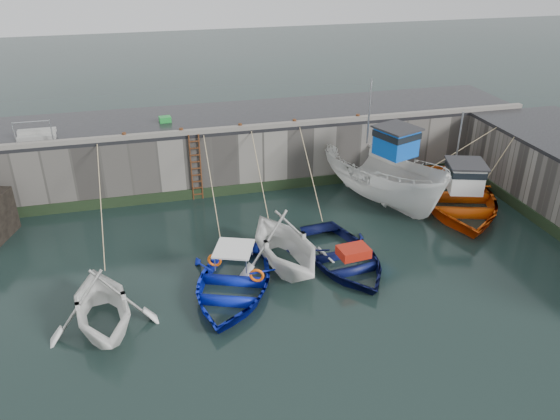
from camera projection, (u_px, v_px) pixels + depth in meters
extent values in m
plane|color=black|center=(295.00, 321.00, 17.81)|extent=(120.00, 120.00, 0.00)
cube|color=slate|center=(229.00, 147.00, 27.91)|extent=(30.00, 5.00, 3.00)
cube|color=black|center=(228.00, 117.00, 27.19)|extent=(30.00, 5.00, 0.16)
cube|color=slate|center=(236.00, 128.00, 25.08)|extent=(30.00, 0.30, 0.20)
cube|color=black|center=(239.00, 189.00, 26.29)|extent=(30.00, 0.08, 0.50)
cube|color=black|center=(558.00, 233.00, 22.48)|extent=(0.08, 15.00, 0.50)
cylinder|color=#3F1E0F|center=(191.00, 168.00, 25.16)|extent=(0.07, 0.07, 3.20)
cylinder|color=#3F1E0F|center=(201.00, 167.00, 25.25)|extent=(0.07, 0.07, 3.20)
cube|color=#3F1E0F|center=(198.00, 194.00, 25.80)|extent=(0.44, 0.06, 0.05)
cube|color=#3F1E0F|center=(197.00, 188.00, 25.65)|extent=(0.44, 0.06, 0.05)
cube|color=#3F1E0F|center=(197.00, 181.00, 25.50)|extent=(0.44, 0.06, 0.05)
cube|color=#3F1E0F|center=(196.00, 175.00, 25.35)|extent=(0.44, 0.06, 0.05)
cube|color=#3F1E0F|center=(196.00, 168.00, 25.20)|extent=(0.44, 0.06, 0.05)
cube|color=#3F1E0F|center=(195.00, 162.00, 25.05)|extent=(0.44, 0.06, 0.05)
cube|color=#3F1E0F|center=(195.00, 155.00, 24.90)|extent=(0.44, 0.06, 0.05)
cube|color=#3F1E0F|center=(194.00, 148.00, 24.75)|extent=(0.44, 0.06, 0.05)
cube|color=#3F1E0F|center=(194.00, 141.00, 24.60)|extent=(0.44, 0.06, 0.05)
imported|color=white|center=(105.00, 325.00, 17.61)|extent=(4.35, 4.84, 2.26)
imported|color=#0B1DB0|center=(232.00, 290.00, 19.34)|extent=(5.59, 6.48, 1.13)
imported|color=white|center=(284.00, 264.00, 20.82)|extent=(4.90, 5.42, 2.49)
imported|color=#0A1042|center=(342.00, 263.00, 20.93)|extent=(4.25, 5.56, 1.07)
imported|color=silver|center=(382.00, 180.00, 25.27)|extent=(5.22, 7.90, 2.86)
cube|color=#0C4BBC|center=(396.00, 142.00, 23.91)|extent=(1.84, 1.90, 1.20)
cube|color=black|center=(397.00, 134.00, 23.75)|extent=(1.92, 1.98, 0.28)
cube|color=#262628|center=(397.00, 128.00, 23.62)|extent=(2.10, 2.16, 0.08)
cylinder|color=#A5A8AD|center=(369.00, 112.00, 24.81)|extent=(0.08, 0.08, 3.00)
imported|color=#DC4C0B|center=(457.00, 198.00, 25.09)|extent=(7.00, 8.30, 1.47)
cube|color=white|center=(465.00, 177.00, 23.95)|extent=(1.79, 1.86, 1.20)
cube|color=black|center=(466.00, 170.00, 23.79)|extent=(1.87, 1.93, 0.28)
cube|color=#262628|center=(467.00, 164.00, 23.66)|extent=(2.05, 2.11, 0.08)
cylinder|color=#A5A8AD|center=(458.00, 144.00, 25.14)|extent=(0.08, 0.08, 3.00)
cube|color=#1A8F31|center=(165.00, 119.00, 26.18)|extent=(0.59, 0.47, 0.27)
cylinder|color=#A5A8AD|center=(14.00, 134.00, 23.21)|extent=(0.05, 0.05, 1.00)
cylinder|color=#A5A8AD|center=(52.00, 131.00, 23.54)|extent=(0.05, 0.05, 1.00)
cylinder|color=#A5A8AD|center=(31.00, 122.00, 23.16)|extent=(1.50, 0.05, 0.05)
cube|color=gray|center=(37.00, 138.00, 23.99)|extent=(1.60, 0.35, 0.18)
cube|color=gray|center=(37.00, 131.00, 24.21)|extent=(1.60, 0.35, 0.18)
cylinder|color=#3F1E0F|center=(124.00, 136.00, 24.06)|extent=(0.18, 0.18, 0.28)
cylinder|color=#3F1E0F|center=(181.00, 131.00, 24.60)|extent=(0.18, 0.18, 0.28)
cylinder|color=#3F1E0F|center=(240.00, 126.00, 25.20)|extent=(0.18, 0.18, 0.28)
cylinder|color=#3F1E0F|center=(294.00, 122.00, 25.77)|extent=(0.18, 0.18, 0.28)
cylinder|color=#3F1E0F|center=(358.00, 117.00, 26.47)|extent=(0.18, 0.18, 0.28)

